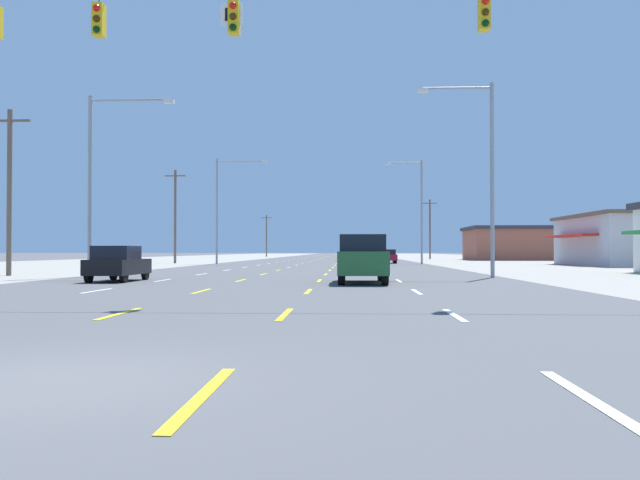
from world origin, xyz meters
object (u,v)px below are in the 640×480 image
streetlight_right_row_0 (485,165)px  streetlight_left_row_0 (99,170)px  streetlight_right_row_1 (418,205)px  hatchback_far_left_near (118,263)px  box_truck_inner_right_far (353,247)px  suv_inner_right_nearest (362,258)px  hatchback_far_right_midfar (379,254)px  streetlight_left_row_1 (222,202)px  sedan_far_right_mid (387,256)px

streetlight_right_row_0 → streetlight_left_row_0: bearing=180.0°
streetlight_right_row_1 → hatchback_far_left_near: bearing=-115.0°
box_truck_inner_right_far → streetlight_left_row_0: streetlight_left_row_0 is taller
suv_inner_right_nearest → hatchback_far_right_midfar: (3.57, 64.61, -0.24)m
box_truck_inner_right_far → streetlight_right_row_0: size_ratio=0.74×
streetlight_left_row_0 → streetlight_left_row_1: (0.06, 31.33, 0.73)m
suv_inner_right_nearest → box_truck_inner_right_far: box_truck_inner_right_far is taller
sedan_far_right_mid → hatchback_far_right_midfar: size_ratio=1.15×
sedan_far_right_mid → suv_inner_right_nearest: bearing=-94.7°
hatchback_far_left_near → streetlight_right_row_1: (16.80, 35.96, 5.06)m
hatchback_far_left_near → sedan_far_right_mid: (14.02, 40.43, -0.03)m
suv_inner_right_nearest → streetlight_left_row_1: bearing=109.7°
streetlight_left_row_1 → streetlight_right_row_1: streetlight_left_row_1 is taller
sedan_far_right_mid → streetlight_left_row_0: bearing=-115.0°
streetlight_left_row_0 → streetlight_right_row_1: bearing=58.1°
hatchback_far_left_near → sedan_far_right_mid: hatchback_far_left_near is taller
suv_inner_right_nearest → sedan_far_right_mid: bearing=85.3°
hatchback_far_right_midfar → streetlight_left_row_0: 61.55m
hatchback_far_left_near → streetlight_left_row_0: (-2.69, 4.63, 4.64)m
streetlight_right_row_0 → suv_inner_right_nearest: bearing=-137.9°
streetlight_left_row_1 → streetlight_right_row_0: bearing=-58.2°
box_truck_inner_right_far → hatchback_far_right_midfar: bearing=-66.8°
hatchback_far_left_near → sedan_far_right_mid: size_ratio=0.87×
suv_inner_right_nearest → sedan_far_right_mid: suv_inner_right_nearest is taller
streetlight_left_row_0 → streetlight_right_row_0: bearing=-0.0°
sedan_far_right_mid → streetlight_right_row_0: (2.75, -35.80, 4.81)m
streetlight_left_row_1 → streetlight_right_row_1: 19.43m
sedan_far_right_mid → box_truck_inner_right_far: 31.99m
suv_inner_right_nearest → hatchback_far_left_near: size_ratio=1.26×
hatchback_far_right_midfar → streetlight_left_row_0: bearing=-105.9°
sedan_far_right_mid → streetlight_right_row_1: (2.78, -4.48, 5.09)m
streetlight_left_row_1 → sedan_far_right_mid: bearing=15.1°
sedan_far_right_mid → hatchback_far_right_midfar: 23.22m
sedan_far_right_mid → streetlight_left_row_0: streetlight_left_row_0 is taller
hatchback_far_left_near → streetlight_right_row_0: (16.77, 4.63, 4.78)m
suv_inner_right_nearest → hatchback_far_right_midfar: size_ratio=1.26×
suv_inner_right_nearest → hatchback_far_left_near: bearing=174.8°
hatchback_far_left_near → box_truck_inner_right_far: (10.50, 72.21, 1.05)m
suv_inner_right_nearest → streetlight_right_row_1: 37.74m
box_truck_inner_right_far → hatchback_far_left_near: bearing=-98.3°
sedan_far_right_mid → streetlight_right_row_0: size_ratio=0.46×
sedan_far_right_mid → streetlight_left_row_1: 18.07m
suv_inner_right_nearest → sedan_far_right_mid: size_ratio=1.09×
streetlight_left_row_0 → box_truck_inner_right_far: bearing=79.0°
hatchback_far_left_near → suv_inner_right_nearest: bearing=-5.2°
streetlight_left_row_0 → streetlight_right_row_0: size_ratio=0.96×
hatchback_far_right_midfar → streetlight_left_row_1: bearing=-121.2°
streetlight_right_row_0 → streetlight_left_row_1: bearing=121.8°
hatchback_far_left_near → streetlight_left_row_1: (-2.62, 35.96, 5.37)m
streetlight_right_row_0 → box_truck_inner_right_far: bearing=95.3°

